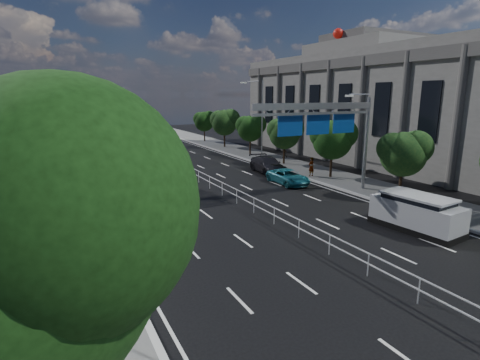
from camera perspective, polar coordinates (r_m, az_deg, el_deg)
ground at (r=17.44m, az=16.88°, el=-12.75°), size 160.00×160.00×0.00m
sidewalk_near at (r=13.24m, az=-25.40°, el=-22.01°), size 5.00×140.00×0.14m
kerb_near at (r=13.43m, az=-14.01°, el=-20.49°), size 0.25×140.00×0.15m
kerb_far at (r=24.24m, az=32.47°, el=-6.76°), size 0.25×140.00×0.15m
median_fence at (r=36.05m, az=-8.69°, el=1.77°), size 0.05×85.00×1.02m
hedge_near at (r=17.62m, az=-32.24°, el=-12.71°), size 1.00×36.00×0.44m
toilet_sign at (r=11.90m, az=-24.09°, el=-10.18°), size 1.62×0.18×4.34m
overhead_gantry at (r=27.81m, az=13.21°, el=8.89°), size 10.24×0.38×7.45m
streetlight_far at (r=43.03m, az=3.05°, el=9.97°), size 2.78×2.40×9.00m
civic_hall at (r=48.16m, az=19.55°, el=10.83°), size 14.40×36.00×14.35m
near_tree_back at (r=29.14m, az=-28.75°, el=5.85°), size 4.84×4.51×6.69m
far_tree_c at (r=29.13m, az=23.73°, el=3.99°), size 3.52×3.28×4.94m
far_tree_d at (r=34.25m, az=14.00°, el=6.31°), size 3.85×3.59×5.34m
far_tree_e at (r=40.16m, az=6.88°, el=7.32°), size 3.63×3.38×5.13m
far_tree_f at (r=46.53m, az=1.63°, el=8.08°), size 3.52×3.28×5.02m
far_tree_g at (r=53.17m, az=-2.34°, el=8.96°), size 3.96×3.69×5.45m
far_tree_h at (r=60.05m, az=-5.43°, el=9.04°), size 3.41×3.18×4.91m
white_minivan at (r=28.96m, az=-10.61°, el=0.02°), size 2.31×4.98×2.13m
red_bus at (r=57.79m, az=-20.27°, el=6.48°), size 3.68×11.32×3.32m
near_car_silver at (r=39.96m, az=-18.49°, el=2.66°), size 1.98×4.49×1.50m
near_car_dark at (r=69.59m, az=-24.66°, el=6.17°), size 1.42×4.04×1.33m
silver_minivan at (r=22.97m, az=25.29°, el=-4.54°), size 2.49×5.01×2.01m
parked_car_teal at (r=31.78m, az=7.33°, el=0.48°), size 2.07×4.42×1.22m
parked_car_dark at (r=36.20m, az=4.26°, el=2.32°), size 2.80×5.52×1.54m
pedestrian_a at (r=34.49m, az=10.81°, el=2.00°), size 0.68×0.50×1.73m
pedestrian_b at (r=44.33m, az=6.75°, el=4.46°), size 0.97×0.87×1.64m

